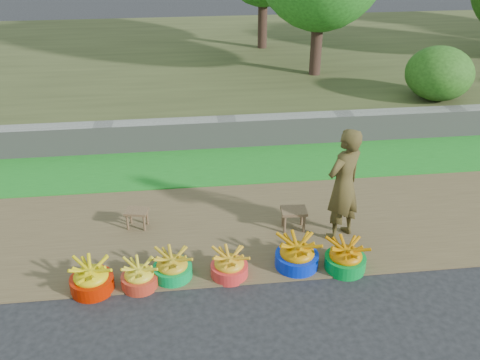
{
  "coord_description": "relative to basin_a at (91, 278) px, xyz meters",
  "views": [
    {
      "loc": [
        -0.86,
        -5.07,
        4.14
      ],
      "look_at": [
        -0.09,
        1.3,
        0.75
      ],
      "focal_mm": 40.0,
      "sensor_mm": 36.0,
      "label": 1
    }
  ],
  "objects": [
    {
      "name": "retaining_wall",
      "position": [
        2.0,
        3.97,
        0.1
      ],
      "size": [
        80.0,
        0.35,
        0.55
      ],
      "primitive_type": "cube",
      "color": "slate",
      "rests_on": "ground"
    },
    {
      "name": "basin_a",
      "position": [
        0.0,
        0.0,
        0.0
      ],
      "size": [
        0.51,
        0.51,
        0.38
      ],
      "color": "#A31600",
      "rests_on": "ground"
    },
    {
      "name": "earth_bank",
      "position": [
        2.0,
        8.87,
        0.08
      ],
      "size": [
        80.0,
        10.0,
        0.5
      ],
      "primitive_type": "cube",
      "color": "#3D4320",
      "rests_on": "ground"
    },
    {
      "name": "basin_f",
      "position": [
        3.1,
        0.04,
        0.0
      ],
      "size": [
        0.52,
        0.52,
        0.38
      ],
      "color": "#017D28",
      "rests_on": "ground"
    },
    {
      "name": "basin_e",
      "position": [
        2.51,
        0.15,
        0.01
      ],
      "size": [
        0.55,
        0.55,
        0.41
      ],
      "color": "#0422B9",
      "rests_on": "ground"
    },
    {
      "name": "grass_verge",
      "position": [
        2.0,
        3.12,
        -0.15
      ],
      "size": [
        80.0,
        1.5,
        0.04
      ],
      "primitive_type": "cube",
      "color": "#1B7A1E",
      "rests_on": "ground"
    },
    {
      "name": "basin_c",
      "position": [
        0.95,
        0.12,
        -0.01
      ],
      "size": [
        0.48,
        0.48,
        0.36
      ],
      "color": "#008E3B",
      "rests_on": "ground"
    },
    {
      "name": "stool_right",
      "position": [
        2.64,
        0.99,
        0.09
      ],
      "size": [
        0.37,
        0.29,
        0.31
      ],
      "rotation": [
        0.0,
        0.0,
        -0.06
      ],
      "color": "brown",
      "rests_on": "dirt_shoulder"
    },
    {
      "name": "basin_b",
      "position": [
        0.56,
        0.01,
        -0.02
      ],
      "size": [
        0.44,
        0.44,
        0.33
      ],
      "color": "#A52D1A",
      "rests_on": "ground"
    },
    {
      "name": "dirt_shoulder",
      "position": [
        2.0,
        1.12,
        -0.16
      ],
      "size": [
        80.0,
        2.5,
        0.02
      ],
      "primitive_type": "cube",
      "color": "brown",
      "rests_on": "ground"
    },
    {
      "name": "vendor_woman",
      "position": [
        3.23,
        0.75,
        0.64
      ],
      "size": [
        0.69,
        0.63,
        1.58
      ],
      "primitive_type": "imported",
      "rotation": [
        0.0,
        0.0,
        3.71
      ],
      "color": "black",
      "rests_on": "dirt_shoulder"
    },
    {
      "name": "basin_d",
      "position": [
        1.64,
        0.07,
        -0.02
      ],
      "size": [
        0.46,
        0.46,
        0.34
      ],
      "color": "red",
      "rests_on": "ground"
    },
    {
      "name": "stool_left",
      "position": [
        0.47,
        1.3,
        0.07
      ],
      "size": [
        0.35,
        0.3,
        0.27
      ],
      "rotation": [
        0.0,
        0.0,
        -0.22
      ],
      "color": "brown",
      "rests_on": "dirt_shoulder"
    },
    {
      "name": "ground_plane",
      "position": [
        2.0,
        -0.13,
        -0.17
      ],
      "size": [
        120.0,
        120.0,
        0.0
      ],
      "primitive_type": "plane",
      "color": "black",
      "rests_on": "ground"
    }
  ]
}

